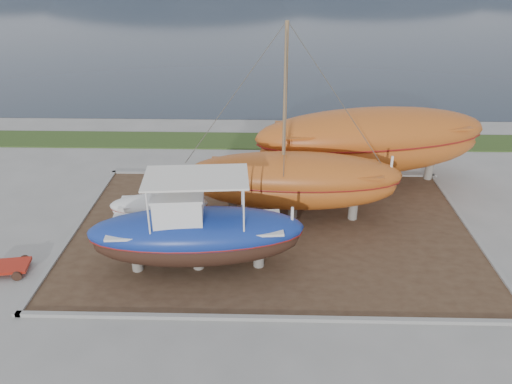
# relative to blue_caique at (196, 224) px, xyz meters

# --- Properties ---
(ground) EXTENTS (140.00, 140.00, 0.00)m
(ground) POSITION_rel_blue_caique_xyz_m (3.03, -0.93, -2.11)
(ground) COLOR gray
(ground) RESTS_ON ground
(dirt_patch) EXTENTS (18.00, 12.00, 0.06)m
(dirt_patch) POSITION_rel_blue_caique_xyz_m (3.03, 3.07, -2.08)
(dirt_patch) COLOR #422D1E
(dirt_patch) RESTS_ON ground
(curb_frame) EXTENTS (18.60, 12.60, 0.15)m
(curb_frame) POSITION_rel_blue_caique_xyz_m (3.03, 3.07, -2.03)
(curb_frame) COLOR gray
(curb_frame) RESTS_ON ground
(grass_strip) EXTENTS (44.00, 3.00, 0.08)m
(grass_strip) POSITION_rel_blue_caique_xyz_m (3.03, 14.57, -2.07)
(grass_strip) COLOR #284219
(grass_strip) RESTS_ON ground
(sea) EXTENTS (260.00, 100.00, 0.04)m
(sea) POSITION_rel_blue_caique_xyz_m (3.03, 69.07, -2.11)
(sea) COLOR #192533
(sea) RESTS_ON ground
(blue_caique) EXTENTS (8.70, 3.36, 4.09)m
(blue_caique) POSITION_rel_blue_caique_xyz_m (0.00, 0.00, 0.00)
(blue_caique) COLOR navy
(blue_caique) RESTS_ON dirt_patch
(white_dinghy) EXTENTS (4.67, 2.13, 1.36)m
(white_dinghy) POSITION_rel_blue_caique_xyz_m (-2.26, 3.59, -1.37)
(white_dinghy) COLOR white
(white_dinghy) RESTS_ON dirt_patch
(orange_sailboat) EXTENTS (10.01, 3.09, 9.08)m
(orange_sailboat) POSITION_rel_blue_caique_xyz_m (3.99, 4.28, 2.49)
(orange_sailboat) COLOR #AA501A
(orange_sailboat) RESTS_ON dirt_patch
(orange_bare_hull) EXTENTS (12.95, 5.98, 4.09)m
(orange_bare_hull) POSITION_rel_blue_caique_xyz_m (8.23, 8.19, -0.00)
(orange_bare_hull) COLOR #AA501A
(orange_bare_hull) RESTS_ON dirt_patch
(red_trailer) EXTENTS (2.73, 1.68, 0.36)m
(red_trailer) POSITION_rel_blue_caique_xyz_m (-7.68, -0.47, -1.93)
(red_trailer) COLOR #AE2213
(red_trailer) RESTS_ON ground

